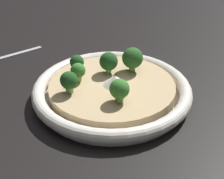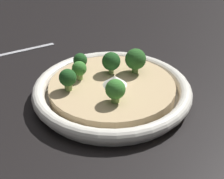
# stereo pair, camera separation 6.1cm
# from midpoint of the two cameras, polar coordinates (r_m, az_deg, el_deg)

# --- Properties ---
(ground_plane) EXTENTS (6.00, 6.00, 0.00)m
(ground_plane) POSITION_cam_midpoint_polar(r_m,az_deg,el_deg) (0.62, -2.81, -1.64)
(ground_plane) COLOR black
(risotto_bowl) EXTENTS (0.28, 0.28, 0.03)m
(risotto_bowl) POSITION_cam_midpoint_polar(r_m,az_deg,el_deg) (0.61, -2.85, -0.29)
(risotto_bowl) COLOR silver
(risotto_bowl) RESTS_ON ground_plane
(cheese_sprinkle) EXTENTS (0.04, 0.04, 0.02)m
(cheese_sprinkle) POSITION_cam_midpoint_polar(r_m,az_deg,el_deg) (0.59, -2.54, 1.34)
(cheese_sprinkle) COLOR white
(cheese_sprinkle) RESTS_ON risotto_bowl
(broccoli_front_right) EXTENTS (0.03, 0.03, 0.03)m
(broccoli_front_right) POSITION_cam_midpoint_polar(r_m,az_deg,el_deg) (0.64, -8.59, 4.38)
(broccoli_front_right) COLOR #84A856
(broccoli_front_right) RESTS_ON risotto_bowl
(broccoli_right) EXTENTS (0.03, 0.03, 0.03)m
(broccoli_right) POSITION_cam_midpoint_polar(r_m,az_deg,el_deg) (0.61, -8.55, 2.96)
(broccoli_right) COLOR #84A856
(broccoli_right) RESTS_ON risotto_bowl
(broccoli_front_left) EXTENTS (0.04, 0.04, 0.05)m
(broccoli_front_left) POSITION_cam_midpoint_polar(r_m,az_deg,el_deg) (0.63, 0.67, 5.14)
(broccoli_front_left) COLOR #668E47
(broccoli_front_left) RESTS_ON risotto_bowl
(broccoli_back) EXTENTS (0.03, 0.03, 0.04)m
(broccoli_back) POSITION_cam_midpoint_polar(r_m,az_deg,el_deg) (0.54, -1.95, -0.10)
(broccoli_back) COLOR #759E4C
(broccoli_back) RESTS_ON risotto_bowl
(broccoli_front) EXTENTS (0.03, 0.03, 0.04)m
(broccoli_front) POSITION_cam_midpoint_polar(r_m,az_deg,el_deg) (0.63, -3.36, 4.57)
(broccoli_front) COLOR #84A856
(broccoli_front) RESTS_ON risotto_bowl
(broccoli_back_right) EXTENTS (0.03, 0.03, 0.04)m
(broccoli_back_right) POSITION_cam_midpoint_polar(r_m,az_deg,el_deg) (0.57, -10.21, 1.31)
(broccoli_back_right) COLOR #84A856
(broccoli_back_right) RESTS_ON risotto_bowl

